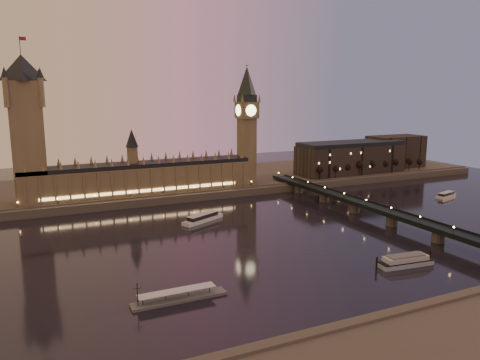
{
  "coord_description": "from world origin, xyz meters",
  "views": [
    {
      "loc": [
        -124.09,
        -244.93,
        86.26
      ],
      "look_at": [
        7.17,
        35.0,
        28.03
      ],
      "focal_mm": 35.0,
      "sensor_mm": 36.0,
      "label": 1
    }
  ],
  "objects_px": {
    "cruise_boat_b": "(446,195)",
    "moored_barge": "(405,261)",
    "cruise_boat_a": "(203,218)",
    "pontoon_pier": "(179,298)"
  },
  "relations": [
    {
      "from": "moored_barge",
      "to": "pontoon_pier",
      "type": "bearing_deg",
      "value": -179.0
    },
    {
      "from": "cruise_boat_b",
      "to": "cruise_boat_a",
      "type": "bearing_deg",
      "value": 159.49
    },
    {
      "from": "cruise_boat_b",
      "to": "pontoon_pier",
      "type": "bearing_deg",
      "value": -176.22
    },
    {
      "from": "cruise_boat_b",
      "to": "moored_barge",
      "type": "distance_m",
      "value": 179.64
    },
    {
      "from": "cruise_boat_a",
      "to": "pontoon_pier",
      "type": "distance_m",
      "value": 122.52
    },
    {
      "from": "pontoon_pier",
      "to": "cruise_boat_a",
      "type": "bearing_deg",
      "value": 64.65
    },
    {
      "from": "cruise_boat_a",
      "to": "pontoon_pier",
      "type": "height_order",
      "value": "pontoon_pier"
    },
    {
      "from": "cruise_boat_a",
      "to": "pontoon_pier",
      "type": "xyz_separation_m",
      "value": [
        -52.46,
        -110.71,
        -1.19
      ]
    },
    {
      "from": "pontoon_pier",
      "to": "cruise_boat_b",
      "type": "bearing_deg",
      "value": 19.68
    },
    {
      "from": "cruise_boat_b",
      "to": "moored_barge",
      "type": "xyz_separation_m",
      "value": [
        -146.46,
        -104.02,
        0.65
      ]
    }
  ]
}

